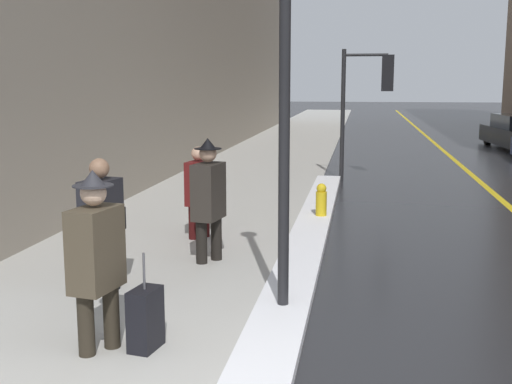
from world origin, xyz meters
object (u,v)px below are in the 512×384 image
at_px(pedestrian_with_shoulder_bag, 102,219).
at_px(pedestrian_nearside, 208,195).
at_px(lamp_post, 285,76).
at_px(rolling_suitcase, 145,319).
at_px(traffic_light_near, 372,87).
at_px(pedestrian_in_fedora, 96,255).
at_px(pedestrian_in_glasses, 199,188).
at_px(fire_hydrant, 321,203).

height_order(pedestrian_with_shoulder_bag, pedestrian_nearside, pedestrian_nearside).
relative_size(lamp_post, rolling_suitcase, 4.43).
xyz_separation_m(traffic_light_near, pedestrian_nearside, (-2.29, -8.16, -1.44)).
bearing_deg(pedestrian_nearside, pedestrian_in_fedora, 4.55).
bearing_deg(pedestrian_in_glasses, lamp_post, 38.79).
bearing_deg(pedestrian_in_glasses, rolling_suitcase, 17.72).
height_order(lamp_post, rolling_suitcase, lamp_post).
relative_size(pedestrian_with_shoulder_bag, fire_hydrant, 2.33).
bearing_deg(rolling_suitcase, pedestrian_with_shoulder_bag, -135.79).
height_order(pedestrian_with_shoulder_bag, fire_hydrant, pedestrian_with_shoulder_bag).
bearing_deg(lamp_post, rolling_suitcase, -134.65).
bearing_deg(pedestrian_with_shoulder_bag, pedestrian_in_glasses, -179.40).
height_order(pedestrian_in_fedora, fire_hydrant, pedestrian_in_fedora).
distance_m(lamp_post, traffic_light_near, 10.06).
bearing_deg(traffic_light_near, pedestrian_nearside, -103.28).
distance_m(lamp_post, pedestrian_in_fedora, 2.61).
xyz_separation_m(pedestrian_nearside, pedestrian_in_glasses, (-0.48, 1.35, -0.13)).
relative_size(traffic_light_near, rolling_suitcase, 3.51).
relative_size(pedestrian_in_glasses, fire_hydrant, 2.14).
bearing_deg(lamp_post, pedestrian_with_shoulder_bag, 170.30).
relative_size(pedestrian_in_glasses, rolling_suitcase, 1.58).
relative_size(pedestrian_in_fedora, pedestrian_in_glasses, 1.16).
relative_size(traffic_light_near, pedestrian_nearside, 1.90).
distance_m(pedestrian_in_fedora, fire_hydrant, 6.36).
xyz_separation_m(traffic_light_near, pedestrian_with_shoulder_bag, (-3.24, -9.63, -1.49)).
height_order(pedestrian_with_shoulder_bag, pedestrian_in_glasses, pedestrian_with_shoulder_bag).
relative_size(traffic_light_near, pedestrian_in_glasses, 2.23).
bearing_deg(fire_hydrant, traffic_light_near, 80.10).
bearing_deg(rolling_suitcase, fire_hydrant, 177.99).
distance_m(lamp_post, fire_hydrant, 5.30).
relative_size(traffic_light_near, pedestrian_with_shoulder_bag, 2.04).
bearing_deg(traffic_light_near, lamp_post, -93.40).
bearing_deg(traffic_light_near, pedestrian_with_shoulder_bag, -106.19).
xyz_separation_m(pedestrian_in_glasses, rolling_suitcase, (0.59, -4.37, -0.53)).
bearing_deg(rolling_suitcase, lamp_post, 145.37).
height_order(pedestrian_in_fedora, pedestrian_with_shoulder_bag, pedestrian_in_fedora).
relative_size(lamp_post, pedestrian_nearside, 2.40).
xyz_separation_m(traffic_light_near, pedestrian_in_fedora, (-2.59, -11.31, -1.45)).
height_order(pedestrian_in_glasses, rolling_suitcase, pedestrian_in_glasses).
height_order(traffic_light_near, pedestrian_in_fedora, traffic_light_near).
bearing_deg(traffic_light_near, fire_hydrant, -97.49).
relative_size(lamp_post, traffic_light_near, 1.26).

